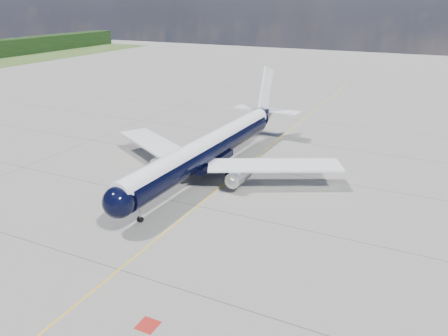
# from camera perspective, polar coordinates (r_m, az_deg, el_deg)

# --- Properties ---
(ground) EXTENTS (320.00, 320.00, 0.00)m
(ground) POSITION_cam_1_polar(r_m,az_deg,el_deg) (70.48, 4.42, 1.51)
(ground) COLOR gray
(ground) RESTS_ON ground
(taxiway_centerline) EXTENTS (0.16, 160.00, 0.01)m
(taxiway_centerline) POSITION_cam_1_polar(r_m,az_deg,el_deg) (66.14, 2.82, 0.20)
(taxiway_centerline) COLOR yellow
(taxiway_centerline) RESTS_ON ground
(red_marking) EXTENTS (1.60, 1.60, 0.01)m
(red_marking) POSITION_cam_1_polar(r_m,az_deg,el_deg) (36.58, -9.92, -19.57)
(red_marking) COLOR maroon
(red_marking) RESTS_ON ground
(main_airliner) EXTENTS (37.03, 45.04, 13.02)m
(main_airliner) POSITION_cam_1_polar(r_m,az_deg,el_deg) (61.86, -1.75, 2.68)
(main_airliner) COLOR black
(main_airliner) RESTS_ON ground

